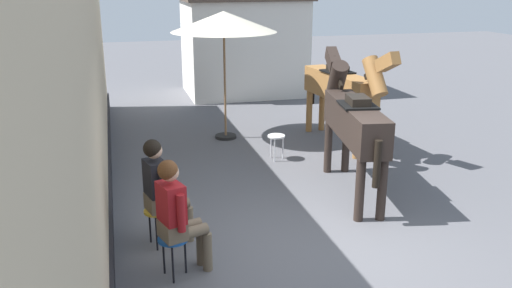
# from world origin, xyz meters

# --- Properties ---
(ground_plane) EXTENTS (40.00, 40.00, 0.00)m
(ground_plane) POSITION_xyz_m (0.00, 3.00, 0.00)
(ground_plane) COLOR #56565B
(pub_facade_wall) EXTENTS (0.34, 14.00, 3.40)m
(pub_facade_wall) POSITION_xyz_m (-2.55, 1.50, 1.54)
(pub_facade_wall) COLOR #CCB793
(pub_facade_wall) RESTS_ON ground_plane
(distant_cottage) EXTENTS (3.40, 2.60, 3.50)m
(distant_cottage) POSITION_xyz_m (1.40, 9.32, 1.80)
(distant_cottage) COLOR silver
(distant_cottage) RESTS_ON ground_plane
(seated_visitor_near) EXTENTS (0.61, 0.49, 1.39)m
(seated_visitor_near) POSITION_xyz_m (-1.65, -0.13, 0.78)
(seated_visitor_near) COLOR #194C99
(seated_visitor_near) RESTS_ON ground_plane
(seated_visitor_far) EXTENTS (0.61, 0.48, 1.39)m
(seated_visitor_far) POSITION_xyz_m (-1.74, 0.66, 0.78)
(seated_visitor_far) COLOR gold
(seated_visitor_far) RESTS_ON ground_plane
(saddled_horse_near) EXTENTS (0.80, 2.98, 2.06)m
(saddled_horse_near) POSITION_xyz_m (1.25, 1.71, 1.16)
(saddled_horse_near) COLOR #2D231E
(saddled_horse_near) RESTS_ON ground_plane
(saddled_horse_far) EXTENTS (0.68, 2.99, 2.06)m
(saddled_horse_far) POSITION_xyz_m (2.09, 3.97, 1.16)
(saddled_horse_far) COLOR #9E6B38
(saddled_horse_far) RESTS_ON ground_plane
(cafe_parasol) EXTENTS (2.10, 2.10, 2.58)m
(cafe_parasol) POSITION_xyz_m (-0.04, 5.01, 2.36)
(cafe_parasol) COLOR black
(cafe_parasol) RESTS_ON ground_plane
(spare_stool_white) EXTENTS (0.32, 0.32, 0.46)m
(spare_stool_white) POSITION_xyz_m (0.58, 3.43, 0.40)
(spare_stool_white) COLOR white
(spare_stool_white) RESTS_ON ground_plane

